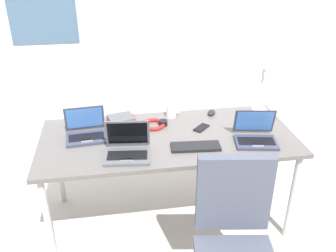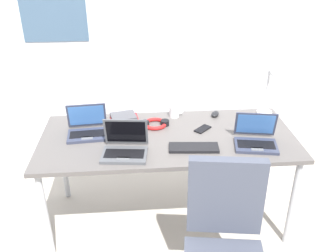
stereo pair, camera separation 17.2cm
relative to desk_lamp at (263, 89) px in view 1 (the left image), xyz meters
name	(u,v)px [view 1 (the left image)]	position (x,y,z in m)	size (l,w,h in m)	color
ground_plane	(168,216)	(-0.80, -0.28, -0.94)	(12.00, 12.00, 0.00)	#B7AD9E
wall_back	(148,24)	(-0.80, 0.82, 0.36)	(6.00, 0.13, 2.60)	silver
desk	(168,143)	(-0.80, -0.28, -0.25)	(1.80, 0.80, 0.74)	#595451
desk_lamp	(263,89)	(0.00, 0.00, 0.00)	(0.12, 0.18, 0.40)	white
laptop_mid_desk	(255,136)	(-0.22, -0.44, -0.15)	(0.32, 0.29, 0.21)	#33384C
laptop_near_mouse	(127,149)	(-1.10, -0.49, -0.15)	(0.31, 0.27, 0.22)	#515459
laptop_front_right	(86,132)	(-1.37, -0.20, -0.15)	(0.29, 0.25, 0.21)	#33384C
external_keyboard	(196,147)	(-0.64, -0.47, -0.19)	(0.33, 0.12, 0.02)	black
computer_mouse	(212,112)	(-0.40, 0.02, -0.18)	(0.06, 0.10, 0.03)	black
cell_phone	(201,128)	(-0.54, -0.20, -0.19)	(0.06, 0.14, 0.01)	black
headphones	(153,124)	(-0.88, -0.11, -0.18)	(0.21, 0.18, 0.04)	red
book_stack	(121,120)	(-1.12, -0.02, -0.17)	(0.22, 0.19, 0.06)	maroon
coffee_mug	(171,111)	(-0.72, 0.03, -0.15)	(0.11, 0.08, 0.09)	white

